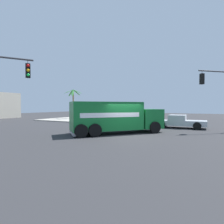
% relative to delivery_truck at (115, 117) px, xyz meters
% --- Properties ---
extents(ground_plane, '(100.00, 100.00, 0.00)m').
position_rel_delivery_truck_xyz_m(ground_plane, '(-0.73, -1.53, -1.41)').
color(ground_plane, '#2B2B2D').
extents(sidewalk_corner_far, '(12.66, 12.66, 0.14)m').
position_rel_delivery_truck_xyz_m(sidewalk_corner_far, '(12.39, 11.59, -1.34)').
color(sidewalk_corner_far, '#9E998E').
rests_on(sidewalk_corner_far, ground).
extents(delivery_truck, '(7.58, 7.11, 2.67)m').
position_rel_delivery_truck_xyz_m(delivery_truck, '(0.00, 0.00, 0.00)').
color(delivery_truck, '#146B2D').
rests_on(delivery_truck, ground).
extents(pickup_silver, '(2.35, 5.25, 1.38)m').
position_rel_delivery_truck_xyz_m(pickup_silver, '(6.68, -4.31, -0.68)').
color(pickup_silver, '#B7BABF').
rests_on(pickup_silver, ground).
extents(vending_machine_red, '(1.16, 1.10, 1.85)m').
position_rel_delivery_truck_xyz_m(vending_machine_red, '(12.11, 10.72, -0.34)').
color(vending_machine_red, black).
rests_on(vending_machine_red, sidewalk_corner_far).
extents(palm_tree_far, '(3.31, 3.27, 5.20)m').
position_rel_delivery_truck_xyz_m(palm_tree_far, '(11.75, 14.47, 2.21)').
color(palm_tree_far, '#7A6647').
rests_on(palm_tree_far, sidewalk_corner_far).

